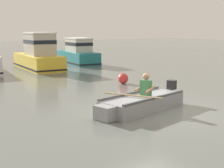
# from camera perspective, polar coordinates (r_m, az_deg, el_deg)

# --- Properties ---
(ground_plane) EXTENTS (120.00, 120.00, 0.00)m
(ground_plane) POSITION_cam_1_polar(r_m,az_deg,el_deg) (10.55, 7.73, -4.58)
(ground_plane) COLOR slate
(rowboat_with_person) EXTENTS (3.72, 1.81, 1.19)m
(rowboat_with_person) POSITION_cam_1_polar(r_m,az_deg,el_deg) (10.41, 5.27, -3.31)
(rowboat_with_person) COLOR gray
(rowboat_with_person) RESTS_ON ground
(moored_boat_yellow) EXTENTS (2.26, 5.49, 2.39)m
(moored_boat_yellow) POSITION_cam_1_polar(r_m,az_deg,el_deg) (21.52, -13.00, 4.97)
(moored_boat_yellow) COLOR gold
(moored_boat_yellow) RESTS_ON ground
(moored_boat_teal) EXTENTS (2.25, 5.22, 1.95)m
(moored_boat_teal) POSITION_cam_1_polar(r_m,az_deg,el_deg) (24.32, -6.23, 5.35)
(moored_boat_teal) COLOR #1E727A
(moored_boat_teal) RESTS_ON ground
(mooring_buoy) EXTENTS (0.50, 0.50, 0.50)m
(mooring_buoy) POSITION_cam_1_polar(r_m,az_deg,el_deg) (15.34, 2.01, 0.99)
(mooring_buoy) COLOR red
(mooring_buoy) RESTS_ON ground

